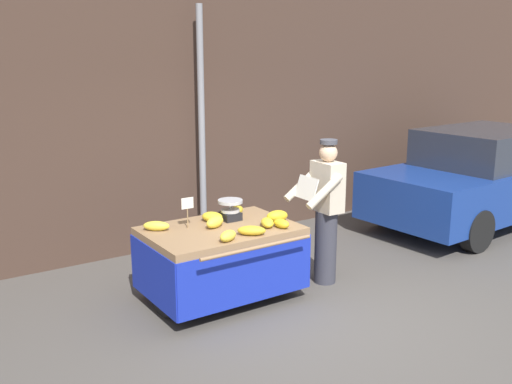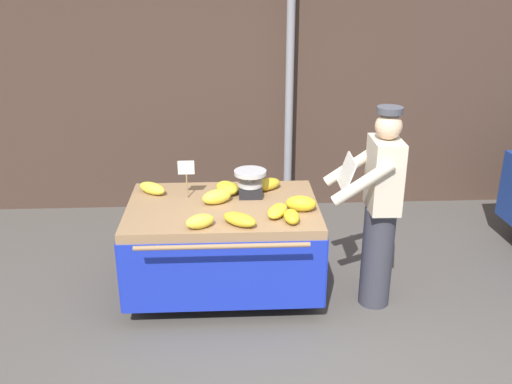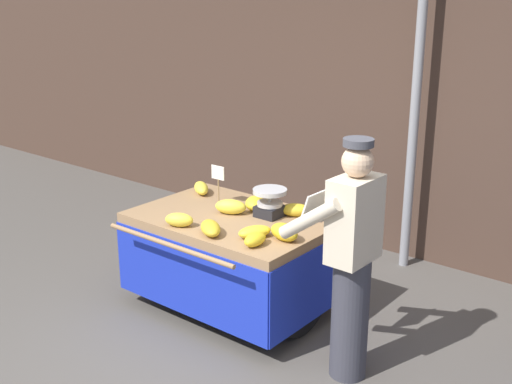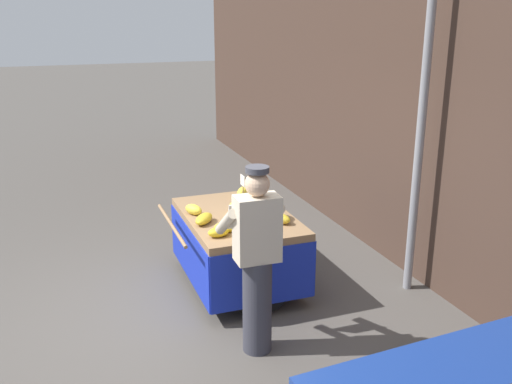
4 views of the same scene
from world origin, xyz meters
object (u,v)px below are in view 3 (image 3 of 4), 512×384
object	(u,v)px
banana_bunch_2	(179,220)
banana_bunch_6	(284,232)
banana_bunch_3	(231,207)
banana_bunch_8	(255,239)
vendor_person	(351,260)
banana_bunch_5	(201,188)
banana_bunch_7	(255,232)
banana_bunch_0	(255,203)
price_sign	(218,176)
banana_bunch_1	(210,228)
banana_bunch_4	(296,210)
banana_cart	(233,241)
weighing_scale	(270,203)
street_pole	(416,99)

from	to	relation	value
banana_bunch_2	banana_bunch_6	size ratio (longest dim) A/B	0.91
banana_bunch_2	banana_bunch_3	xyz separation A→B (m)	(0.12, 0.48, 0.01)
banana_bunch_8	vendor_person	distance (m)	0.74
banana_bunch_5	banana_bunch_7	bearing A→B (deg)	-26.89
banana_bunch_0	banana_bunch_2	distance (m)	0.72
price_sign	banana_bunch_6	distance (m)	1.02
banana_bunch_1	banana_bunch_2	distance (m)	0.31
banana_bunch_7	banana_bunch_8	xyz separation A→B (m)	(0.10, -0.12, 0.00)
banana_bunch_0	banana_bunch_4	distance (m)	0.37
banana_bunch_8	vendor_person	bearing A→B (deg)	9.88
banana_bunch_5	banana_bunch_6	world-z (taller)	banana_bunch_6
banana_bunch_6	banana_bunch_7	xyz separation A→B (m)	(-0.20, -0.10, -0.02)
banana_cart	weighing_scale	xyz separation A→B (m)	(0.24, 0.19, 0.34)
banana_bunch_1	banana_bunch_3	size ratio (longest dim) A/B	1.13
banana_bunch_3	banana_bunch_7	size ratio (longest dim) A/B	1.00
banana_bunch_0	vendor_person	bearing A→B (deg)	-22.07
weighing_scale	banana_bunch_3	bearing A→B (deg)	-151.80
vendor_person	street_pole	bearing A→B (deg)	105.16
banana_cart	banana_bunch_4	size ratio (longest dim) A/B	6.41
price_sign	banana_bunch_4	xyz separation A→B (m)	(0.71, 0.16, -0.19)
banana_bunch_1	banana_bunch_2	xyz separation A→B (m)	(-0.30, -0.03, 0.01)
street_pole	banana_bunch_8	bearing A→B (deg)	-95.13
vendor_person	banana_bunch_7	bearing A→B (deg)	-179.66
banana_bunch_4	banana_bunch_5	bearing A→B (deg)	-177.51
banana_bunch_5	banana_bunch_8	xyz separation A→B (m)	(1.16, -0.66, -0.00)
street_pole	banana_cart	size ratio (longest dim) A/B	2.02
banana_bunch_5	vendor_person	distance (m)	1.96
street_pole	banana_bunch_4	xyz separation A→B (m)	(-0.33, -1.40, -0.76)
weighing_scale	banana_bunch_6	world-z (taller)	weighing_scale
street_pole	banana_bunch_1	world-z (taller)	street_pole
banana_bunch_5	banana_bunch_0	bearing A→B (deg)	-3.02
price_sign	banana_bunch_8	size ratio (longest dim) A/B	1.61
banana_bunch_8	banana_cart	bearing A→B (deg)	145.43
weighing_scale	banana_bunch_3	size ratio (longest dim) A/B	1.07
banana_bunch_8	banana_bunch_0	bearing A→B (deg)	128.88
banana_bunch_3	banana_bunch_0	bearing A→B (deg)	67.64
banana_bunch_0	banana_bunch_3	size ratio (longest dim) A/B	0.93
banana_bunch_7	banana_bunch_8	bearing A→B (deg)	-49.53
vendor_person	banana_bunch_8	bearing A→B (deg)	-170.12
price_sign	banana_bunch_8	bearing A→B (deg)	-32.60
street_pole	banana_bunch_7	world-z (taller)	street_pole
banana_bunch_3	banana_bunch_4	bearing A→B (deg)	33.20
banana_bunch_1	banana_bunch_7	size ratio (longest dim) A/B	1.13
price_sign	banana_bunch_1	size ratio (longest dim) A/B	1.15
banana_cart	banana_bunch_5	xyz separation A→B (m)	(-0.62, 0.28, 0.27)
banana_bunch_2	banana_bunch_4	xyz separation A→B (m)	(0.57, 0.77, -0.00)
banana_bunch_0	banana_bunch_8	distance (m)	0.80
banana_bunch_4	banana_bunch_7	bearing A→B (deg)	-86.20
weighing_scale	banana_bunch_1	distance (m)	0.61
weighing_scale	banana_bunch_5	size ratio (longest dim) A/B	0.99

